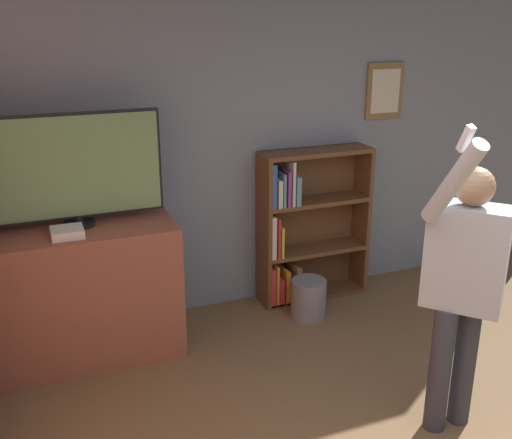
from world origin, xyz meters
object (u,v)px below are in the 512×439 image
game_console (67,232)px  bookshelf (302,230)px  waste_bin (308,299)px  person (464,278)px  television (74,169)px

game_console → bookshelf: bookshelf is taller
waste_bin → game_console: bearing=-178.3°
game_console → person: size_ratio=0.11×
bookshelf → television: bearing=-173.2°
television → person: 2.58m
television → waste_bin: size_ratio=3.66×
television → game_console: (-0.10, -0.19, -0.38)m
television → bookshelf: size_ratio=0.90×
waste_bin → person: bearing=-83.6°
game_console → television: bearing=63.2°
television → bookshelf: (1.84, 0.22, -0.77)m
game_console → bookshelf: size_ratio=0.16×
television → waste_bin: television is taller
bookshelf → waste_bin: 0.59m
waste_bin → bookshelf: bearing=73.7°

